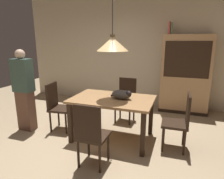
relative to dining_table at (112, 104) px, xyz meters
name	(u,v)px	position (x,y,z in m)	size (l,w,h in m)	color
ground	(96,149)	(-0.13, -0.44, -0.65)	(10.00, 10.00, 0.00)	tan
back_wall	(135,50)	(-0.13, 2.21, 0.80)	(6.40, 0.10, 2.90)	beige
dining_table	(112,104)	(0.00, 0.00, 0.00)	(1.40, 0.90, 0.75)	#A87A4C
chair_left_side	(57,104)	(-1.13, -0.01, -0.14)	(0.44, 0.44, 0.93)	black
chair_right_side	(180,120)	(1.13, 0.00, -0.14)	(0.41, 0.41, 0.93)	black
chair_far_back	(126,98)	(0.00, 0.88, -0.14)	(0.42, 0.42, 0.93)	black
chair_near_front	(91,133)	(0.00, -0.88, -0.14)	(0.40, 0.40, 0.93)	black
cat_sleeping	(122,94)	(0.16, 0.02, 0.18)	(0.39, 0.25, 0.16)	#4C4742
pendant_lamp	(112,44)	(0.00, 0.00, 1.01)	(0.52, 0.52, 1.30)	#E5B775
hutch_bookcase	(185,76)	(1.18, 1.88, 0.24)	(1.12, 0.45, 1.85)	tan
book_red_tall	(170,28)	(0.75, 1.88, 1.34)	(0.04, 0.22, 0.28)	#B73833
book_green_slim	(172,28)	(0.80, 1.88, 1.33)	(0.03, 0.20, 0.26)	#427A4C
person_standing	(24,91)	(-1.71, -0.21, 0.13)	(0.36, 0.22, 1.56)	brown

